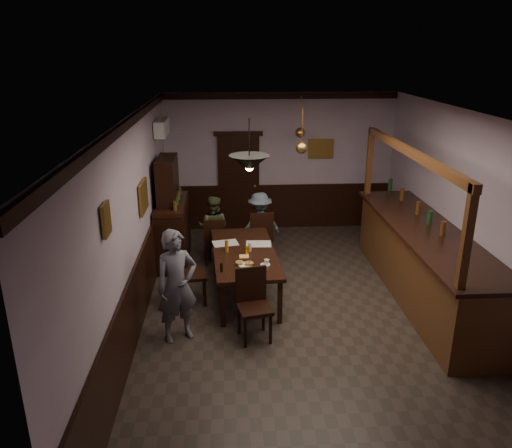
{
  "coord_description": "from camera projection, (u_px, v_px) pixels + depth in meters",
  "views": [
    {
      "loc": [
        -1.16,
        -6.72,
        3.88
      ],
      "look_at": [
        -0.7,
        0.97,
        1.15
      ],
      "focal_mm": 35.0,
      "sensor_mm": 36.0,
      "label": 1
    }
  ],
  "objects": [
    {
      "name": "newspaper_left",
      "position": [
        225.0,
        243.0,
        8.44
      ],
      "size": [
        0.47,
        0.38,
        0.01
      ],
      "primitive_type": "cube",
      "rotation": [
        0.0,
        0.0,
        0.2
      ],
      "color": "silver",
      "rests_on": "dining_table"
    },
    {
      "name": "pastry_plate",
      "position": [
        245.0,
        265.0,
        7.59
      ],
      "size": [
        0.22,
        0.22,
        0.01
      ],
      "primitive_type": "cylinder",
      "color": "white",
      "rests_on": "dining_table"
    },
    {
      "name": "newspaper_right",
      "position": [
        259.0,
        244.0,
        8.41
      ],
      "size": [
        0.43,
        0.32,
        0.01
      ],
      "primitive_type": "cube",
      "rotation": [
        0.0,
        0.0,
        -0.05
      ],
      "color": "silver",
      "rests_on": "dining_table"
    },
    {
      "name": "sideboard",
      "position": [
        172.0,
        221.0,
        9.38
      ],
      "size": [
        0.54,
        1.52,
        2.01
      ],
      "color": "black",
      "rests_on": "ground"
    },
    {
      "name": "chair_far_left",
      "position": [
        214.0,
        239.0,
        9.34
      ],
      "size": [
        0.43,
        0.43,
        0.9
      ],
      "rotation": [
        0.0,
        0.0,
        3.25
      ],
      "color": "black",
      "rests_on": "ground"
    },
    {
      "name": "person_standing",
      "position": [
        177.0,
        286.0,
        6.8
      ],
      "size": [
        0.7,
        0.62,
        1.62
      ],
      "primitive_type": "imported",
      "rotation": [
        0.0,
        0.0,
        0.48
      ],
      "color": "#585965",
      "rests_on": "ground"
    },
    {
      "name": "pastry_ring_a",
      "position": [
        239.0,
        263.0,
        7.61
      ],
      "size": [
        0.13,
        0.13,
        0.04
      ],
      "primitive_type": "torus",
      "color": "#C68C47",
      "rests_on": "pastry_plate"
    },
    {
      "name": "person_seated_right",
      "position": [
        260.0,
        225.0,
        9.65
      ],
      "size": [
        0.95,
        0.74,
        1.29
      ],
      "primitive_type": "imported",
      "rotation": [
        0.0,
        0.0,
        3.5
      ],
      "color": "slate",
      "rests_on": "ground"
    },
    {
      "name": "coffee_cup",
      "position": [
        267.0,
        262.0,
        7.6
      ],
      "size": [
        0.08,
        0.08,
        0.07
      ],
      "primitive_type": "imported",
      "rotation": [
        0.0,
        0.0,
        0.06
      ],
      "color": "white",
      "rests_on": "saucer"
    },
    {
      "name": "picture_left_large",
      "position": [
        143.0,
        197.0,
        7.73
      ],
      "size": [
        0.04,
        0.62,
        0.48
      ],
      "color": "olive",
      "rests_on": "ground"
    },
    {
      "name": "pepper_mill",
      "position": [
        222.0,
        267.0,
        7.36
      ],
      "size": [
        0.04,
        0.04,
        0.14
      ],
      "primitive_type": "cylinder",
      "color": "black",
      "rests_on": "dining_table"
    },
    {
      "name": "chair_side",
      "position": [
        187.0,
        270.0,
        7.88
      ],
      "size": [
        0.48,
        0.48,
        1.02
      ],
      "rotation": [
        0.0,
        0.0,
        1.67
      ],
      "color": "black",
      "rests_on": "ground"
    },
    {
      "name": "picture_left_small",
      "position": [
        106.0,
        219.0,
        5.32
      ],
      "size": [
        0.04,
        0.28,
        0.36
      ],
      "color": "olive",
      "rests_on": "ground"
    },
    {
      "name": "door_back",
      "position": [
        239.0,
        183.0,
        11.0
      ],
      "size": [
        0.9,
        0.06,
        2.1
      ],
      "primitive_type": "cube",
      "color": "black",
      "rests_on": "ground"
    },
    {
      "name": "room",
      "position": [
        308.0,
        223.0,
        7.18
      ],
      "size": [
        5.01,
        8.01,
        3.01
      ],
      "color": "#2D2621",
      "rests_on": "ground"
    },
    {
      "name": "beer_glass",
      "position": [
        227.0,
        246.0,
        8.07
      ],
      "size": [
        0.06,
        0.06,
        0.2
      ],
      "primitive_type": "cylinder",
      "color": "#BF721E",
      "rests_on": "dining_table"
    },
    {
      "name": "napkin",
      "position": [
        244.0,
        256.0,
        7.92
      ],
      "size": [
        0.16,
        0.16,
        0.0
      ],
      "primitive_type": "cube",
      "rotation": [
        0.0,
        0.0,
        0.06
      ],
      "color": "#ECBB57",
      "rests_on": "dining_table"
    },
    {
      "name": "ac_unit",
      "position": [
        162.0,
        127.0,
        9.46
      ],
      "size": [
        0.2,
        0.85,
        0.3
      ],
      "color": "white",
      "rests_on": "ground"
    },
    {
      "name": "soda_can",
      "position": [
        247.0,
        250.0,
        8.0
      ],
      "size": [
        0.07,
        0.07,
        0.12
      ],
      "primitive_type": "cylinder",
      "color": "orange",
      "rests_on": "dining_table"
    },
    {
      "name": "water_glass",
      "position": [
        250.0,
        247.0,
        8.09
      ],
      "size": [
        0.06,
        0.06,
        0.15
      ],
      "primitive_type": "cylinder",
      "color": "silver",
      "rests_on": "dining_table"
    },
    {
      "name": "pendant_brass_far",
      "position": [
        300.0,
        133.0,
        9.81
      ],
      "size": [
        0.2,
        0.2,
        0.81
      ],
      "color": "#BF8C3F",
      "rests_on": "ground"
    },
    {
      "name": "saucer",
      "position": [
        265.0,
        265.0,
        7.6
      ],
      "size": [
        0.15,
        0.15,
        0.01
      ],
      "primitive_type": "cylinder",
      "color": "white",
      "rests_on": "dining_table"
    },
    {
      "name": "chair_far_right",
      "position": [
        261.0,
        234.0,
        9.41
      ],
      "size": [
        0.45,
        0.45,
        1.02
      ],
      "rotation": [
        0.0,
        0.0,
        3.13
      ],
      "color": "black",
      "rests_on": "ground"
    },
    {
      "name": "bar_counter",
      "position": [
        423.0,
        261.0,
        8.07
      ],
      "size": [
        1.02,
        4.4,
        2.46
      ],
      "color": "#512C15",
      "rests_on": "ground"
    },
    {
      "name": "person_seated_left",
      "position": [
        213.0,
        228.0,
        9.55
      ],
      "size": [
        0.7,
        0.6,
        1.25
      ],
      "primitive_type": "imported",
      "rotation": [
        0.0,
        0.0,
        2.91
      ],
      "color": "#485231",
      "rests_on": "ground"
    },
    {
      "name": "pendant_brass_mid",
      "position": [
        302.0,
        148.0,
        8.35
      ],
      "size": [
        0.2,
        0.2,
        0.81
      ],
      "color": "#BF8C3F",
      "rests_on": "ground"
    },
    {
      "name": "dining_table",
      "position": [
        245.0,
        255.0,
        8.13
      ],
      "size": [
        1.13,
        2.26,
        0.75
      ],
      "rotation": [
        0.0,
        0.0,
        0.06
      ],
      "color": "black",
      "rests_on": "ground"
    },
    {
      "name": "chair_near",
      "position": [
        253.0,
        300.0,
        6.94
      ],
      "size": [
        0.52,
        0.52,
        1.02
      ],
      "rotation": [
        0.0,
        0.0,
        0.21
      ],
      "color": "black",
      "rests_on": "ground"
    },
    {
      "name": "picture_back",
      "position": [
        321.0,
        149.0,
        10.86
      ],
      "size": [
        0.55,
        0.04,
        0.42
      ],
      "color": "olive",
      "rests_on": "ground"
    },
    {
      "name": "pendant_iron",
      "position": [
        249.0,
        163.0,
        6.81
      ],
      "size": [
        0.56,
        0.56,
        0.72
      ],
      "color": "black",
      "rests_on": "ground"
    },
    {
      "name": "pastry_ring_b",
      "position": [
        249.0,
        263.0,
        7.58
      ],
      "size": [
        0.13,
        0.13,
        0.04
      ],
      "primitive_type": "torus",
      "color": "#C68C47",
      "rests_on": "pastry_plate"
    }
  ]
}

